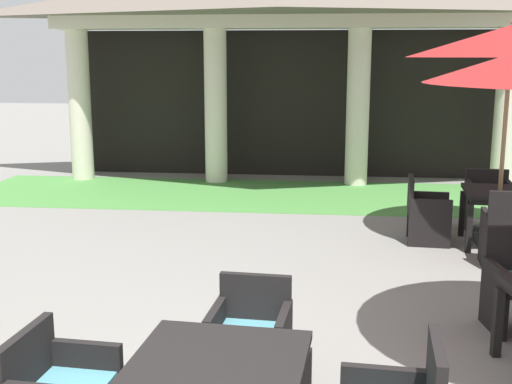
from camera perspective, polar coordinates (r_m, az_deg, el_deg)
background_pavilion at (r=12.80m, az=2.71°, el=15.35°), size 9.34×3.09×4.15m
lawn_strip at (r=11.72m, az=2.17°, el=-0.27°), size 11.14×2.78×0.01m
patio_table_mid_left at (r=9.05m, az=20.24°, el=-0.48°), size 0.94×0.94×0.74m
patio_umbrella_mid_left at (r=8.87m, az=21.14°, el=11.86°), size 2.56×2.56×2.86m
patio_chair_mid_left_south at (r=8.23m, az=21.14°, el=-3.15°), size 0.66×0.54×0.94m
patio_chair_mid_left_north at (r=9.97m, az=19.34°, el=-0.64°), size 0.65×0.57×0.83m
patio_chair_mid_left_west at (r=9.00m, az=14.44°, el=-1.77°), size 0.59×0.60×0.87m
patio_table_mid_right at (r=3.90m, az=-3.30°, el=-15.46°), size 1.05×1.05×0.74m
patio_chair_mid_right_north at (r=4.87m, az=-0.50°, el=-12.82°), size 0.59×0.58×0.85m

